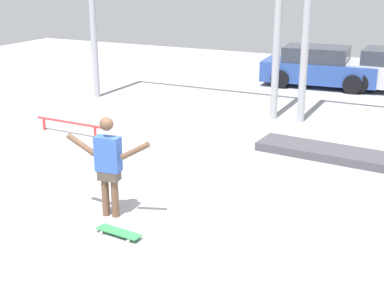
# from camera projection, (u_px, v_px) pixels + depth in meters

# --- Properties ---
(ground_plane) EXTENTS (36.00, 36.00, 0.00)m
(ground_plane) POSITION_uv_depth(u_px,v_px,m) (169.00, 219.00, 8.96)
(ground_plane) COLOR #9E9EA3
(skateboarder) EXTENTS (1.50, 0.28, 1.74)m
(skateboarder) POSITION_uv_depth(u_px,v_px,m) (108.00, 162.00, 8.79)
(skateboarder) COLOR brown
(skateboarder) RESTS_ON ground_plane
(skateboard) EXTENTS (0.80, 0.30, 0.08)m
(skateboard) POSITION_uv_depth(u_px,v_px,m) (119.00, 232.00, 8.40)
(skateboard) COLOR #338C4C
(skateboard) RESTS_ON ground_plane
(manual_pad) EXTENTS (3.22, 1.17, 0.19)m
(manual_pad) POSITION_uv_depth(u_px,v_px,m) (328.00, 152.00, 11.90)
(manual_pad) COLOR #47474C
(manual_pad) RESTS_ON ground_plane
(grind_rail) EXTENTS (2.01, 0.13, 0.35)m
(grind_rail) POSITION_uv_depth(u_px,v_px,m) (69.00, 124.00, 13.43)
(grind_rail) COLOR red
(grind_rail) RESTS_ON ground_plane
(parked_car_blue) EXTENTS (4.05, 2.06, 1.40)m
(parked_car_blue) POSITION_uv_depth(u_px,v_px,m) (319.00, 67.00, 18.77)
(parked_car_blue) COLOR #284793
(parked_car_blue) RESTS_ON ground_plane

